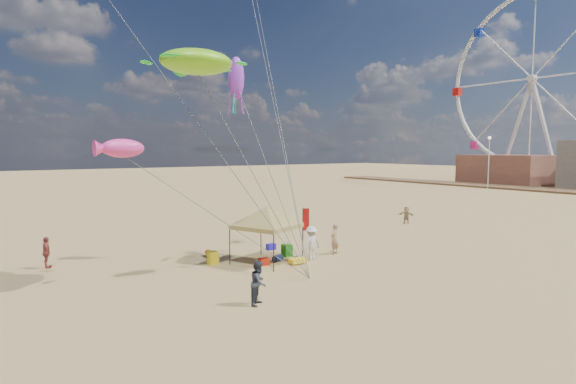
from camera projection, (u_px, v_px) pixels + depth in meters
name	position (u px, v px, depth m)	size (l,w,h in m)	color
ground	(324.00, 280.00, 22.57)	(280.00, 280.00, 0.00)	tan
canopy_tent	(267.00, 209.00, 25.85)	(5.38, 5.38, 3.58)	black
feather_flag	(305.00, 222.00, 28.75)	(0.38, 0.19, 2.71)	black
cooler_red	(264.00, 262.00, 25.55)	(0.54, 0.38, 0.38)	red
cooler_blue	(271.00, 247.00, 29.44)	(0.54, 0.38, 0.38)	#2217BC
bag_navy	(278.00, 258.00, 26.30)	(0.36, 0.36, 0.60)	#0E183E
bag_orange	(208.00, 253.00, 27.65)	(0.36, 0.36, 0.60)	orange
chair_green	(287.00, 250.00, 27.65)	(0.50, 0.50, 0.70)	#208A19
chair_yellow	(213.00, 258.00, 25.68)	(0.50, 0.50, 0.70)	yellow
crate_grey	(299.00, 258.00, 26.48)	(0.34, 0.30, 0.28)	slate
beach_cart	(297.00, 261.00, 25.73)	(0.90, 0.50, 0.24)	yellow
person_near_a	(334.00, 239.00, 28.18)	(0.67, 0.44, 1.83)	tan
person_near_b	(259.00, 283.00, 19.01)	(0.86, 0.67, 1.78)	#323845
person_near_c	(311.00, 243.00, 26.65)	(1.24, 0.71, 1.92)	silver
person_far_a	(46.00, 253.00, 24.79)	(0.98, 0.41, 1.68)	#98423A
person_far_c	(406.00, 215.00, 39.62)	(1.37, 0.44, 1.48)	tan
building_north	(506.00, 169.00, 85.21)	(10.00, 14.00, 5.20)	#8C5947
lamp_north	(489.00, 154.00, 74.81)	(0.50, 0.50, 8.25)	silver
ferris_wheel	(532.00, 88.00, 85.69)	(1.34, 32.52, 34.92)	silver
turtle_kite	(197.00, 62.00, 21.49)	(3.39, 2.71, 1.13)	#75CF19
fish_kite	(123.00, 148.00, 20.55)	(1.86, 0.93, 0.83)	#FF3DA2
squid_kite	(236.00, 78.00, 26.43)	(0.90, 0.90, 2.34)	#9D39DA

